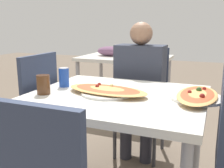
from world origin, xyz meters
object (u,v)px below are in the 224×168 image
chair_side_left (29,111)px  soda_can (64,77)px  person_seated (140,81)px  pizza_main (107,91)px  chair_far_seated (143,95)px  dining_table (117,107)px  pizza_second (197,96)px  drink_glass (43,85)px

chair_side_left → soda_can: chair_side_left is taller
chair_side_left → person_seated: 0.90m
chair_side_left → pizza_main: size_ratio=1.75×
chair_side_left → chair_far_seated: bearing=-41.8°
dining_table → chair_side_left: 0.71m
chair_far_seated → pizza_second: chair_far_seated is taller
chair_far_seated → drink_glass: bearing=68.8°
chair_far_seated → drink_glass: size_ratio=8.24×
dining_table → pizza_second: bearing=8.8°
dining_table → pizza_second: size_ratio=2.22×
soda_can → drink_glass: bearing=-93.0°
soda_can → pizza_second: soda_can is taller
drink_glass → pizza_main: bearing=22.5°
dining_table → soda_can: (-0.39, 0.05, 0.14)m
person_seated → chair_far_seated: bearing=-90.0°
dining_table → chair_far_seated: (-0.05, 0.76, -0.13)m
pizza_second → pizza_main: bearing=-170.9°
chair_far_seated → drink_glass: (-0.36, -0.92, 0.26)m
person_seated → pizza_main: 0.66m
soda_can → drink_glass: (-0.01, -0.21, -0.01)m
pizza_main → pizza_second: 0.51m
chair_side_left → pizza_second: chair_side_left is taller
pizza_second → chair_far_seated: bearing=125.4°
chair_far_seated → soda_can: size_ratio=7.46×
person_seated → soda_can: size_ratio=9.19×
chair_far_seated → soda_can: 0.84m
dining_table → pizza_second: pizza_second is taller
chair_side_left → pizza_second: (1.14, 0.03, 0.23)m
soda_can → person_seated: bearing=59.7°
pizza_second → dining_table: bearing=-171.2°
pizza_main → dining_table: bearing=11.7°
drink_glass → pizza_second: bearing=14.8°
person_seated → pizza_main: bearing=89.0°
chair_far_seated → soda_can: bearing=64.1°
person_seated → soda_can: (-0.35, -0.59, 0.12)m
pizza_main → pizza_second: (0.51, 0.08, -0.00)m
dining_table → pizza_main: 0.12m
chair_side_left → person_seated: size_ratio=0.81×
chair_side_left → person_seated: person_seated is taller
dining_table → drink_glass: size_ratio=8.95×
person_seated → dining_table: bearing=94.1°
chair_far_seated → chair_side_left: same height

